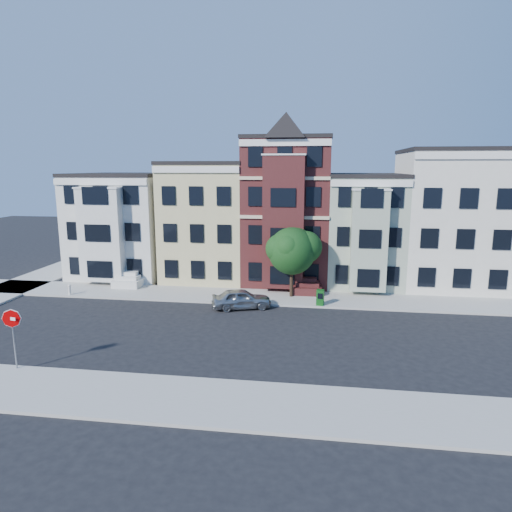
% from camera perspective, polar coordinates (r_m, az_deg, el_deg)
% --- Properties ---
extents(ground, '(120.00, 120.00, 0.00)m').
position_cam_1_polar(ground, '(27.30, 1.61, -10.07)').
color(ground, black).
extents(far_sidewalk, '(60.00, 4.00, 0.15)m').
position_cam_1_polar(far_sidewalk, '(34.82, 3.13, -5.24)').
color(far_sidewalk, '#9E9B93').
rests_on(far_sidewalk, ground).
extents(near_sidewalk, '(60.00, 4.00, 0.15)m').
position_cam_1_polar(near_sidewalk, '(20.07, -1.14, -18.05)').
color(near_sidewalk, '#9E9B93').
rests_on(near_sidewalk, ground).
extents(house_white, '(8.00, 9.00, 9.00)m').
position_cam_1_polar(house_white, '(43.95, -15.93, 3.66)').
color(house_white, silver).
rests_on(house_white, ground).
extents(house_yellow, '(7.00, 9.00, 10.00)m').
position_cam_1_polar(house_yellow, '(41.29, -5.74, 4.28)').
color(house_yellow, '#CBBD85').
rests_on(house_yellow, ground).
extents(house_brown, '(7.00, 9.00, 12.00)m').
position_cam_1_polar(house_brown, '(40.09, 4.04, 5.54)').
color(house_brown, '#401717').
rests_on(house_brown, ground).
extents(house_green, '(6.00, 9.00, 9.00)m').
position_cam_1_polar(house_green, '(40.32, 13.28, 3.16)').
color(house_green, '#9AA690').
rests_on(house_green, ground).
extents(house_cream, '(8.00, 9.00, 11.00)m').
position_cam_1_polar(house_cream, '(41.42, 23.05, 4.17)').
color(house_cream, silver).
rests_on(house_cream, ground).
extents(street_tree, '(5.64, 5.64, 6.54)m').
position_cam_1_polar(street_tree, '(34.26, 4.50, 0.23)').
color(street_tree, '#184617').
rests_on(street_tree, far_sidewalk).
extents(parked_car, '(4.47, 2.85, 1.42)m').
position_cam_1_polar(parked_car, '(32.29, -1.84, -5.36)').
color(parked_car, '#9C9FA3').
rests_on(parked_car, ground).
extents(newspaper_box, '(0.57, 0.52, 1.13)m').
position_cam_1_polar(newspaper_box, '(32.89, 8.03, -5.15)').
color(newspaper_box, '#115217').
rests_on(newspaper_box, far_sidewalk).
extents(fire_hydrant, '(0.30, 0.30, 0.64)m').
position_cam_1_polar(fire_hydrant, '(38.08, -22.26, -4.02)').
color(fire_hydrant, silver).
rests_on(fire_hydrant, far_sidewalk).
extents(stop_sign, '(0.94, 0.31, 3.40)m').
position_cam_1_polar(stop_sign, '(25.25, -28.05, -8.73)').
color(stop_sign, '#A80001').
rests_on(stop_sign, near_sidewalk).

